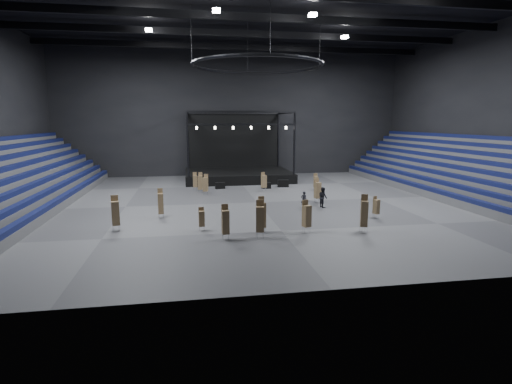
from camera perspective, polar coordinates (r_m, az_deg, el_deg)
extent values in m
plane|color=#4B4B4D|center=(39.29, 0.17, -1.49)|extent=(50.00, 50.00, 0.00)
cube|color=black|center=(39.80, 0.18, 24.81)|extent=(50.00, 42.00, 0.20)
cube|color=black|center=(59.31, -3.31, 11.14)|extent=(50.00, 0.20, 18.00)
cube|color=black|center=(18.18, 11.73, 13.43)|extent=(50.00, 0.20, 18.00)
cube|color=black|center=(49.32, 30.66, 10.00)|extent=(0.20, 42.00, 18.00)
cube|color=#515154|center=(41.45, -30.44, -1.76)|extent=(7.20, 40.00, 0.75)
cube|color=black|center=(40.28, -26.15, -0.87)|extent=(0.59, 40.00, 0.40)
cube|color=#515154|center=(41.55, -31.06, -1.26)|extent=(6.30, 40.00, 1.50)
cube|color=black|center=(40.43, -27.45, 0.15)|extent=(0.59, 40.00, 0.40)
cube|color=#515154|center=(41.65, -31.68, -0.77)|extent=(5.40, 40.00, 2.25)
cube|color=black|center=(40.61, -28.74, 1.15)|extent=(0.59, 40.00, 0.40)
cube|color=#515154|center=(41.77, -32.30, -0.28)|extent=(4.50, 40.00, 3.00)
cube|color=black|center=(40.83, -30.02, 2.14)|extent=(0.59, 40.00, 0.40)
cube|color=black|center=(41.07, -31.29, 3.13)|extent=(0.59, 40.00, 0.40)
cube|color=black|center=(41.35, -32.55, 4.09)|extent=(0.59, 40.00, 0.40)
cube|color=#515154|center=(47.68, 26.42, -0.04)|extent=(7.20, 40.00, 0.75)
cube|color=black|center=(45.75, 23.14, 0.55)|extent=(0.59, 40.00, 0.40)
cube|color=#515154|center=(47.89, 26.89, 0.42)|extent=(6.30, 40.00, 1.50)
cube|color=black|center=(46.13, 24.15, 1.50)|extent=(0.59, 40.00, 0.40)
cube|color=#515154|center=(48.10, 27.36, 0.87)|extent=(5.40, 40.00, 2.25)
cube|color=black|center=(46.54, 25.14, 2.42)|extent=(0.59, 40.00, 0.40)
cube|color=#515154|center=(48.32, 27.83, 1.32)|extent=(4.50, 40.00, 3.00)
cube|color=black|center=(46.98, 26.11, 3.33)|extent=(0.59, 40.00, 0.40)
cube|color=#515154|center=(48.55, 28.28, 1.77)|extent=(3.60, 40.00, 3.75)
cube|color=black|center=(47.44, 27.07, 4.23)|extent=(0.59, 40.00, 0.40)
cube|color=#515154|center=(48.78, 28.74, 2.21)|extent=(2.70, 40.00, 4.50)
cube|color=black|center=(47.93, 28.01, 5.10)|extent=(0.59, 40.00, 0.40)
cube|color=#515154|center=(49.02, 29.19, 2.64)|extent=(1.80, 40.00, 5.25)
cube|color=black|center=(48.43, 28.93, 5.96)|extent=(0.59, 40.00, 0.40)
cube|color=#515154|center=(49.26, 29.64, 3.08)|extent=(0.90, 40.00, 6.00)
cube|color=black|center=(48.97, 29.84, 6.79)|extent=(0.59, 40.00, 0.40)
cube|color=black|center=(54.32, -2.59, 2.37)|extent=(14.00, 10.00, 1.20)
cube|color=black|center=(58.66, -3.20, 7.44)|extent=(13.30, 0.30, 8.00)
cylinder|color=black|center=(48.92, -9.72, 6.68)|extent=(0.24, 0.24, 7.80)
cylinder|color=black|center=(58.11, -9.71, 7.19)|extent=(0.24, 0.24, 7.80)
cylinder|color=black|center=(50.64, 5.50, 6.88)|extent=(0.24, 0.24, 7.80)
cylinder|color=black|center=(59.57, 3.20, 7.39)|extent=(0.24, 0.24, 7.80)
cube|color=black|center=(49.29, -2.01, 11.37)|extent=(13.40, 0.25, 0.25)
cube|color=black|center=(58.42, -3.22, 11.16)|extent=(13.40, 0.25, 0.25)
cube|color=black|center=(49.27, -1.99, 9.63)|extent=(13.40, 0.20, 0.20)
cylinder|color=white|center=(48.86, -8.48, 9.06)|extent=(0.24, 0.24, 0.35)
cylinder|color=white|center=(48.95, -5.87, 9.11)|extent=(0.24, 0.24, 0.35)
cylinder|color=white|center=(49.15, -3.28, 9.15)|extent=(0.24, 0.24, 0.35)
cylinder|color=white|center=(49.44, -0.71, 9.17)|extent=(0.24, 0.24, 0.35)
cylinder|color=white|center=(49.82, 1.82, 9.18)|extent=(0.24, 0.24, 0.35)
cylinder|color=white|center=(50.30, 4.31, 9.16)|extent=(0.24, 0.24, 0.35)
torus|color=black|center=(38.83, 0.18, 17.66)|extent=(12.30, 12.30, 0.30)
cylinder|color=black|center=(40.67, 9.13, 20.76)|extent=(0.04, 0.04, 5.00)
cylinder|color=black|center=(45.07, -1.19, 19.81)|extent=(0.04, 0.04, 5.00)
cylinder|color=black|center=(38.71, -9.26, 21.31)|extent=(0.04, 0.04, 5.00)
cylinder|color=black|center=(33.48, 2.07, 23.23)|extent=(0.04, 0.04, 5.00)
cube|color=black|center=(39.61, 0.18, 23.69)|extent=(49.00, 0.35, 0.70)
cube|color=black|center=(46.36, -1.39, 21.67)|extent=(49.00, 0.35, 0.70)
cube|color=black|center=(54.15, -2.67, 19.98)|extent=(49.00, 0.35, 0.70)
cube|color=white|center=(42.99, -15.08, 21.46)|extent=(0.60, 0.60, 0.25)
cube|color=white|center=(45.91, 12.54, 20.80)|extent=(0.60, 0.60, 0.25)
cube|color=white|center=(35.14, -5.68, 24.41)|extent=(0.60, 0.60, 0.25)
cube|color=white|center=(36.58, 8.11, 23.78)|extent=(0.60, 0.60, 0.25)
cube|color=black|center=(47.40, -5.16, 0.93)|extent=(1.20, 0.74, 0.75)
cube|color=black|center=(47.33, 1.46, 0.93)|extent=(1.11, 0.62, 0.71)
cube|color=black|center=(48.56, 3.90, 1.24)|extent=(1.37, 0.80, 0.87)
cylinder|color=silver|center=(46.18, 8.35, 0.38)|extent=(0.03, 0.03, 0.37)
cylinder|color=silver|center=(46.51, 8.22, 0.45)|extent=(0.03, 0.03, 0.37)
cylinder|color=silver|center=(46.28, 8.77, 0.39)|extent=(0.03, 0.03, 0.37)
cylinder|color=silver|center=(46.61, 8.63, 0.46)|extent=(0.03, 0.03, 0.37)
cube|color=olive|center=(46.26, 8.52, 1.44)|extent=(0.49, 0.49, 1.31)
cube|color=olive|center=(46.36, 8.49, 2.22)|extent=(0.43, 0.10, 0.72)
cylinder|color=silver|center=(39.35, 8.56, -1.26)|extent=(0.03, 0.03, 0.44)
cylinder|color=silver|center=(39.74, 8.38, -1.14)|extent=(0.03, 0.03, 0.44)
cylinder|color=silver|center=(39.48, 9.14, -1.24)|extent=(0.03, 0.03, 0.44)
cylinder|color=silver|center=(39.87, 8.95, -1.12)|extent=(0.03, 0.03, 0.44)
cube|color=olive|center=(39.42, 8.80, 0.25)|extent=(0.65, 0.65, 1.57)
cube|color=olive|center=(39.49, 8.64, 1.35)|extent=(0.51, 0.20, 0.86)
cylinder|color=silver|center=(28.54, 0.58, -5.54)|extent=(0.03, 0.03, 0.38)
cylinder|color=silver|center=(28.88, 0.45, -5.35)|extent=(0.03, 0.03, 0.38)
cylinder|color=silver|center=(28.60, 1.29, -5.51)|extent=(0.03, 0.03, 0.38)
cylinder|color=silver|center=(28.94, 1.16, -5.32)|extent=(0.03, 0.03, 0.38)
cube|color=olive|center=(28.47, 0.88, -3.32)|extent=(0.53, 0.53, 1.80)
cube|color=olive|center=(28.46, 0.74, -1.57)|extent=(0.44, 0.13, 0.99)
cylinder|color=silver|center=(28.77, 6.94, -5.45)|extent=(0.03, 0.03, 0.42)
cylinder|color=silver|center=(29.14, 6.72, -5.24)|extent=(0.03, 0.03, 0.42)
cylinder|color=silver|center=(28.88, 7.71, -5.40)|extent=(0.03, 0.03, 0.42)
cylinder|color=silver|center=(29.25, 7.48, -5.20)|extent=(0.03, 0.03, 0.42)
cube|color=olive|center=(28.76, 7.25, -3.43)|extent=(0.65, 0.65, 1.55)
cube|color=olive|center=(28.77, 7.04, -1.93)|extent=(0.48, 0.22, 0.85)
cylinder|color=silver|center=(27.20, 0.20, -6.26)|extent=(0.03, 0.03, 0.45)
cylinder|color=silver|center=(27.61, 0.05, -6.01)|extent=(0.03, 0.03, 0.45)
cylinder|color=silver|center=(27.27, 1.09, -6.21)|extent=(0.03, 0.03, 0.45)
cylinder|color=silver|center=(27.68, 0.93, -5.97)|extent=(0.03, 0.03, 0.45)
cube|color=olive|center=(27.15, 0.57, -3.89)|extent=(0.62, 0.62, 1.74)
cube|color=olive|center=(27.19, 0.57, -2.09)|extent=(0.52, 0.15, 0.96)
cylinder|color=silver|center=(43.39, -7.44, -0.20)|extent=(0.03, 0.03, 0.40)
cylinder|color=silver|center=(43.76, -7.46, -0.12)|extent=(0.03, 0.03, 0.40)
cylinder|color=silver|center=(43.40, -6.95, -0.19)|extent=(0.03, 0.03, 0.40)
cylinder|color=silver|center=(43.77, -6.97, -0.10)|extent=(0.03, 0.03, 0.40)
cube|color=olive|center=(43.42, -7.23, 1.08)|extent=(0.62, 0.62, 1.50)
cube|color=olive|center=(43.50, -7.16, 2.03)|extent=(0.44, 0.24, 0.83)
cylinder|color=silver|center=(29.29, -8.05, -5.28)|extent=(0.03, 0.03, 0.34)
cylinder|color=silver|center=(29.60, -8.07, -5.11)|extent=(0.03, 0.03, 0.34)
cylinder|color=silver|center=(29.30, -7.41, -5.26)|extent=(0.03, 0.03, 0.34)
cylinder|color=silver|center=(29.61, -7.44, -5.09)|extent=(0.03, 0.03, 0.34)
cube|color=olive|center=(29.27, -7.78, -3.79)|extent=(0.44, 0.44, 1.13)
cube|color=olive|center=(29.31, -7.83, -2.73)|extent=(0.40, 0.08, 0.62)
cylinder|color=silver|center=(46.41, -8.89, 0.42)|extent=(0.03, 0.03, 0.38)
cylinder|color=silver|center=(46.76, -8.89, 0.49)|extent=(0.03, 0.03, 0.38)
cylinder|color=silver|center=(46.41, -8.44, 0.43)|extent=(0.03, 0.03, 0.38)
cylinder|color=silver|center=(46.76, -8.45, 0.50)|extent=(0.03, 0.03, 0.38)
cube|color=olive|center=(46.45, -8.70, 1.54)|extent=(0.49, 0.49, 1.40)
cube|color=olive|center=(46.54, -8.74, 2.36)|extent=(0.44, 0.09, 0.77)
cylinder|color=silver|center=(44.75, -8.17, 0.08)|extent=(0.03, 0.03, 0.38)
cylinder|color=silver|center=(45.10, -8.18, 0.16)|extent=(0.03, 0.03, 0.38)
cylinder|color=silver|center=(44.75, -7.71, 0.09)|extent=(0.03, 0.03, 0.38)
cylinder|color=silver|center=(45.11, -7.72, 0.17)|extent=(0.03, 0.03, 0.38)
cube|color=olive|center=(44.77, -7.98, 1.33)|extent=(0.56, 0.56, 1.53)
cube|color=olive|center=(44.86, -7.94, 2.26)|extent=(0.44, 0.17, 0.84)
cylinder|color=silver|center=(34.21, 16.62, -3.36)|extent=(0.03, 0.03, 0.36)
cylinder|color=silver|center=(34.51, 16.37, -3.23)|extent=(0.03, 0.03, 0.36)
cylinder|color=silver|center=(34.36, 17.13, -3.32)|extent=(0.03, 0.03, 0.36)
cylinder|color=silver|center=(34.65, 16.88, -3.20)|extent=(0.03, 0.03, 0.36)
cube|color=olive|center=(34.27, 16.81, -2.02)|extent=(0.56, 0.56, 1.18)
cube|color=olive|center=(34.28, 16.63, -1.09)|extent=(0.40, 0.21, 0.65)
cylinder|color=silver|center=(29.62, 14.91, -5.27)|extent=(0.03, 0.03, 0.41)
cylinder|color=silver|center=(29.97, 14.60, -5.08)|extent=(0.03, 0.03, 0.41)
cylinder|color=silver|center=(29.79, 15.60, -5.22)|extent=(0.03, 0.03, 0.41)
cylinder|color=silver|center=(30.13, 15.28, -5.03)|extent=(0.03, 0.03, 0.41)
cube|color=olive|center=(29.60, 15.20, -3.02)|extent=(0.63, 0.63, 1.87)
cube|color=olive|center=(29.62, 15.23, -1.27)|extent=(0.47, 0.21, 1.03)
cylinder|color=silver|center=(26.95, -4.73, -6.50)|extent=(0.03, 0.03, 0.40)
cylinder|color=silver|center=(27.32, -4.80, -6.28)|extent=(0.03, 0.03, 0.40)
cylinder|color=silver|center=(26.98, -3.92, -6.47)|extent=(0.03, 0.03, 0.40)
cylinder|color=silver|center=(27.35, -4.00, -6.25)|extent=(0.03, 0.03, 0.40)
cube|color=olive|center=(26.88, -4.39, -4.31)|extent=(0.52, 0.52, 1.62)
cube|color=olive|center=(26.90, -4.48, -2.64)|extent=(0.46, 0.10, 0.89)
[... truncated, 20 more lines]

